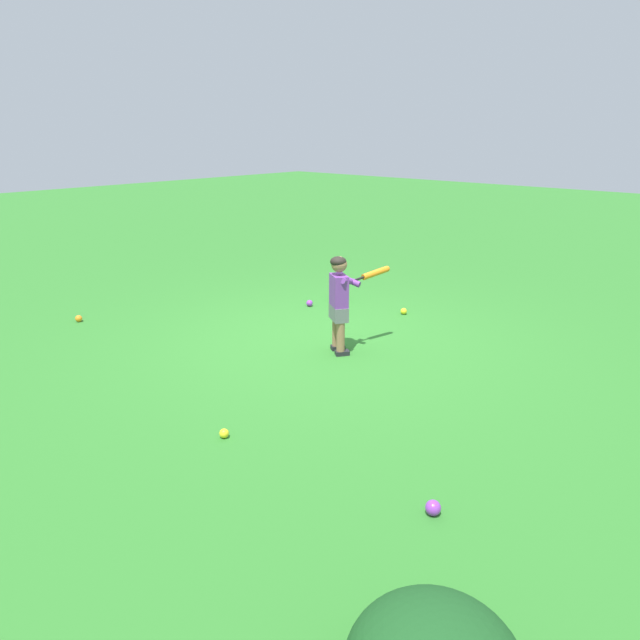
# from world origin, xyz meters

# --- Properties ---
(ground_plane) EXTENTS (40.00, 40.00, 0.00)m
(ground_plane) POSITION_xyz_m (0.00, 0.00, 0.00)
(ground_plane) COLOR #2D7528
(child_batter) EXTENTS (0.37, 0.77, 1.08)m
(child_batter) POSITION_xyz_m (-0.41, 0.24, 0.65)
(child_batter) COLOR #232328
(child_batter) RESTS_ON ground
(play_ball_far_right) EXTENTS (0.09, 0.09, 0.09)m
(play_ball_far_right) POSITION_xyz_m (1.04, -0.79, 0.04)
(play_ball_far_right) COLOR purple
(play_ball_far_right) RESTS_ON ground
(play_ball_midfield) EXTENTS (0.08, 0.08, 0.08)m
(play_ball_midfield) POSITION_xyz_m (-0.94, 2.31, 0.04)
(play_ball_midfield) COLOR yellow
(play_ball_midfield) RESTS_ON ground
(play_ball_near_batter) EXTENTS (0.09, 0.09, 0.09)m
(play_ball_near_batter) POSITION_xyz_m (-0.14, -1.37, 0.04)
(play_ball_near_batter) COLOR yellow
(play_ball_near_batter) RESTS_ON ground
(play_ball_center_lawn) EXTENTS (0.10, 0.10, 0.10)m
(play_ball_center_lawn) POSITION_xyz_m (-2.70, 2.03, 0.05)
(play_ball_center_lawn) COLOR purple
(play_ball_center_lawn) RESTS_ON ground
(play_ball_far_left) EXTENTS (0.09, 0.09, 0.09)m
(play_ball_far_left) POSITION_xyz_m (2.76, 1.69, 0.04)
(play_ball_far_left) COLOR orange
(play_ball_far_left) RESTS_ON ground
(toy_bucket) EXTENTS (0.22, 0.22, 0.19)m
(toy_bucket) POSITION_xyz_m (0.95, -1.29, 0.10)
(toy_bucket) COLOR green
(toy_bucket) RESTS_ON ground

